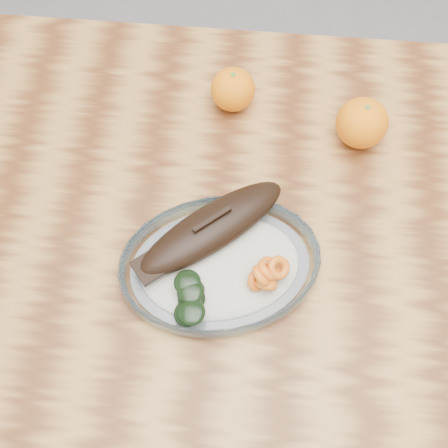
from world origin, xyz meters
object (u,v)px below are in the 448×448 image
(dining_table, at_px, (281,268))
(orange_right, at_px, (362,123))
(plated_meal, at_px, (220,262))
(orange_left, at_px, (233,89))

(dining_table, distance_m, orange_right, 0.26)
(plated_meal, xyz_separation_m, orange_right, (0.19, 0.24, 0.02))
(dining_table, height_order, orange_left, orange_left)
(plated_meal, bearing_deg, dining_table, 12.13)
(plated_meal, relative_size, orange_right, 7.71)
(orange_left, bearing_deg, orange_right, -14.04)
(orange_right, bearing_deg, orange_left, 165.96)
(orange_right, bearing_deg, plated_meal, -129.36)
(orange_left, bearing_deg, dining_table, -67.85)
(dining_table, height_order, orange_right, orange_right)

